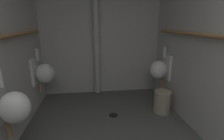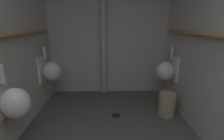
% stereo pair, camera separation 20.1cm
% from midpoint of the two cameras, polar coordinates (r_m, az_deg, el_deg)
% --- Properties ---
extents(wall_back, '(2.41, 0.06, 2.60)m').
position_cam_midpoint_polar(wall_back, '(3.30, 0.50, 14.14)').
color(wall_back, '#BAB8B2').
rests_on(wall_back, ground).
extents(urinal_left_mid, '(0.32, 0.30, 0.76)m').
position_cam_midpoint_polar(urinal_left_mid, '(2.00, -28.16, -9.71)').
color(urinal_left_mid, white).
extents(urinal_left_far, '(0.32, 0.30, 0.76)m').
position_cam_midpoint_polar(urinal_left_far, '(3.00, -18.61, -0.31)').
color(urinal_left_far, white).
extents(urinal_right_mid, '(0.32, 0.30, 0.76)m').
position_cam_midpoint_polar(urinal_right_mid, '(3.05, 19.95, -0.19)').
color(urinal_right_mid, white).
extents(supply_pipe_right, '(0.06, 2.71, 0.06)m').
position_cam_midpoint_polar(supply_pipe_right, '(2.00, 35.69, 9.11)').
color(supply_pipe_right, '#9E7042').
extents(standpipe_back_wall, '(0.11, 0.11, 2.55)m').
position_cam_midpoint_polar(standpipe_back_wall, '(3.19, -1.22, 14.07)').
color(standpipe_back_wall, '#BAB8B2').
rests_on(standpipe_back_wall, ground).
extents(floor_drain, '(0.14, 0.14, 0.01)m').
position_cam_midpoint_polar(floor_drain, '(2.71, 3.56, -15.24)').
color(floor_drain, black).
rests_on(floor_drain, ground).
extents(waste_bin, '(0.26, 0.26, 0.36)m').
position_cam_midpoint_polar(waste_bin, '(2.81, 20.31, -10.99)').
color(waste_bin, '#9E937A').
rests_on(waste_bin, ground).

